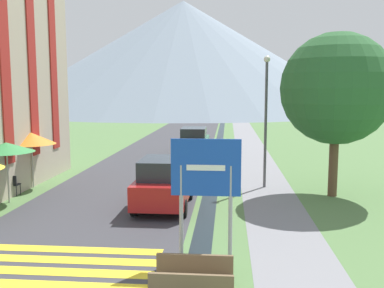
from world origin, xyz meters
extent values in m
plane|color=#517542|center=(0.00, 20.00, 0.00)|extent=(160.00, 160.00, 0.00)
cube|color=#38383D|center=(-2.50, 30.00, 0.00)|extent=(6.40, 60.00, 0.01)
cube|color=slate|center=(3.60, 30.00, 0.00)|extent=(2.20, 60.00, 0.01)
cube|color=black|center=(1.20, 30.00, 0.00)|extent=(0.60, 60.00, 0.00)
cube|color=yellow|center=(-2.50, 2.39, 0.01)|extent=(5.44, 0.44, 0.01)
cube|color=yellow|center=(-2.50, 3.09, 0.01)|extent=(5.44, 0.44, 0.01)
cube|color=yellow|center=(-2.50, 3.79, 0.01)|extent=(5.44, 0.44, 0.01)
cube|color=yellow|center=(-2.50, 4.49, 0.01)|extent=(5.44, 0.44, 0.01)
cone|color=gray|center=(-7.81, 86.91, 11.57)|extent=(77.14, 77.14, 23.13)
cube|color=maroon|center=(-6.60, 9.71, 5.53)|extent=(0.06, 0.70, 8.30)
cube|color=maroon|center=(-6.60, 12.00, 5.53)|extent=(0.06, 0.70, 8.30)
cube|color=maroon|center=(-6.60, 14.29, 5.53)|extent=(0.06, 0.70, 8.30)
cylinder|color=#9E9EA3|center=(0.77, 4.06, 1.21)|extent=(0.10, 0.10, 2.42)
cylinder|color=#9E9EA3|center=(1.98, 4.06, 1.21)|extent=(0.10, 0.10, 2.42)
cube|color=#1947B7|center=(1.37, 4.04, 2.37)|extent=(1.71, 0.05, 1.40)
cube|color=white|center=(1.37, 4.01, 2.37)|extent=(0.94, 0.02, 0.14)
cube|color=brown|center=(1.20, 2.30, 0.14)|extent=(1.70, 1.10, 0.12)
cube|color=brown|center=(1.20, 1.79, 0.43)|extent=(1.70, 0.08, 0.45)
cube|color=brown|center=(1.20, 2.81, 0.43)|extent=(1.70, 0.08, 0.45)
cube|color=#A31919|center=(-0.40, 8.91, 0.72)|extent=(1.80, 3.83, 0.84)
cube|color=#23282D|center=(-0.40, 8.72, 1.48)|extent=(1.53, 2.10, 0.68)
cylinder|color=black|center=(-1.26, 10.10, 0.30)|extent=(0.18, 0.60, 0.60)
cylinder|color=black|center=(0.46, 10.10, 0.30)|extent=(0.18, 0.60, 0.60)
cylinder|color=black|center=(-1.26, 7.73, 0.30)|extent=(0.18, 0.60, 0.60)
cylinder|color=black|center=(0.46, 7.73, 0.30)|extent=(0.18, 0.60, 0.60)
cube|color=#28663D|center=(-0.31, 21.68, 0.72)|extent=(1.83, 4.20, 0.84)
cube|color=#23282D|center=(-0.31, 21.47, 1.48)|extent=(1.55, 2.31, 0.68)
cylinder|color=black|center=(-1.19, 22.99, 0.30)|extent=(0.18, 0.60, 0.60)
cylinder|color=black|center=(0.56, 22.99, 0.30)|extent=(0.18, 0.60, 0.60)
cylinder|color=black|center=(-1.19, 20.38, 0.30)|extent=(0.18, 0.60, 0.60)
cylinder|color=black|center=(0.56, 20.38, 0.30)|extent=(0.18, 0.60, 0.60)
cube|color=black|center=(-6.70, 10.09, 0.45)|extent=(0.40, 0.40, 0.04)
cube|color=black|center=(-6.70, 9.91, 0.65)|extent=(0.40, 0.04, 0.40)
cylinder|color=black|center=(-6.87, 10.26, 0.23)|extent=(0.03, 0.03, 0.45)
cylinder|color=black|center=(-6.53, 10.26, 0.23)|extent=(0.03, 0.03, 0.45)
cylinder|color=black|center=(-6.87, 9.92, 0.23)|extent=(0.03, 0.03, 0.45)
cylinder|color=black|center=(-6.53, 9.92, 0.23)|extent=(0.03, 0.03, 0.45)
cylinder|color=#B7B2A8|center=(-6.36, 9.02, 1.11)|extent=(0.06, 0.06, 2.22)
cone|color=#338442|center=(-6.36, 9.02, 2.12)|extent=(2.05, 2.05, 0.36)
cylinder|color=#B7B2A8|center=(-6.58, 11.54, 1.14)|extent=(0.06, 0.06, 2.27)
cone|color=orange|center=(-6.58, 11.54, 2.17)|extent=(2.07, 2.07, 0.50)
cylinder|color=#515156|center=(3.53, 12.49, 2.72)|extent=(0.12, 0.12, 5.43)
sphere|color=silver|center=(3.53, 12.49, 5.55)|extent=(0.28, 0.28, 0.28)
cylinder|color=brown|center=(6.13, 11.14, 1.22)|extent=(0.36, 0.36, 2.43)
sphere|color=#285B2D|center=(6.13, 11.14, 4.30)|extent=(4.40, 4.40, 4.40)
camera|label=1|loc=(1.90, -6.18, 4.23)|focal=40.00mm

